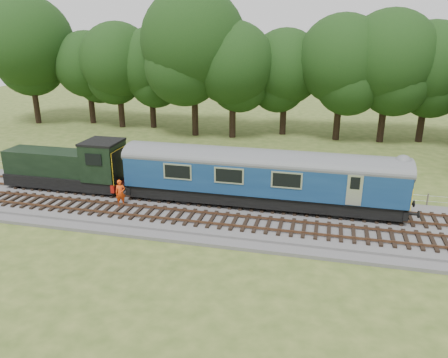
# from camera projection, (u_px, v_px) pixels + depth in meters

# --- Properties ---
(ground) EXTENTS (120.00, 120.00, 0.00)m
(ground) POSITION_uv_depth(u_px,v_px,m) (239.00, 217.00, 28.07)
(ground) COLOR #3F5720
(ground) RESTS_ON ground
(ballast) EXTENTS (70.00, 7.00, 0.35)m
(ballast) POSITION_uv_depth(u_px,v_px,m) (239.00, 214.00, 28.01)
(ballast) COLOR #4C4C4F
(ballast) RESTS_ON ground
(track_north) EXTENTS (67.20, 2.40, 0.21)m
(track_north) POSITION_uv_depth(u_px,v_px,m) (244.00, 203.00, 29.22)
(track_north) COLOR black
(track_north) RESTS_ON ballast
(track_south) EXTENTS (67.20, 2.40, 0.21)m
(track_south) POSITION_uv_depth(u_px,v_px,m) (234.00, 221.00, 26.46)
(track_south) COLOR black
(track_south) RESTS_ON ballast
(fence) EXTENTS (64.00, 0.12, 1.00)m
(fence) POSITION_uv_depth(u_px,v_px,m) (252.00, 192.00, 32.20)
(fence) COLOR #6B6054
(fence) RESTS_ON ground
(tree_line) EXTENTS (70.00, 8.00, 18.00)m
(tree_line) POSITION_uv_depth(u_px,v_px,m) (280.00, 137.00, 48.24)
(tree_line) COLOR black
(tree_line) RESTS_ON ground
(dmu_railcar) EXTENTS (18.05, 2.86, 3.88)m
(dmu_railcar) POSITION_uv_depth(u_px,v_px,m) (261.00, 173.00, 28.24)
(dmu_railcar) COLOR black
(dmu_railcar) RESTS_ON ground
(shunter_loco) EXTENTS (8.91, 2.60, 3.38)m
(shunter_loco) POSITION_uv_depth(u_px,v_px,m) (70.00, 167.00, 31.53)
(shunter_loco) COLOR black
(shunter_loco) RESTS_ON ground
(worker) EXTENTS (0.77, 0.69, 1.77)m
(worker) POSITION_uv_depth(u_px,v_px,m) (120.00, 193.00, 28.70)
(worker) COLOR #F6430C
(worker) RESTS_ON ballast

